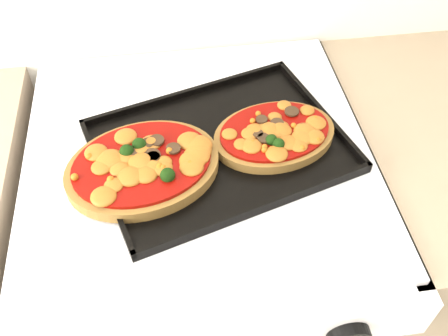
{
  "coord_description": "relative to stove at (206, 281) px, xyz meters",
  "views": [
    {
      "loc": [
        -0.01,
        1.11,
        1.53
      ],
      "look_at": [
        0.06,
        1.65,
        0.92
      ],
      "focal_mm": 40.0,
      "sensor_mm": 36.0,
      "label": 1
    }
  ],
  "objects": [
    {
      "name": "pizza_right",
      "position": [
        0.13,
        -0.0,
        0.48
      ],
      "size": [
        0.24,
        0.19,
        0.03
      ],
      "primitive_type": null,
      "rotation": [
        0.0,
        0.0,
        0.18
      ],
      "color": "olive",
      "rests_on": "baking_tray"
    },
    {
      "name": "baking_tray",
      "position": [
        0.04,
        -0.0,
        0.47
      ],
      "size": [
        0.48,
        0.41,
        0.02
      ],
      "primitive_type": "cube",
      "rotation": [
        0.0,
        0.0,
        0.29
      ],
      "color": "black",
      "rests_on": "stove"
    },
    {
      "name": "pizza_left",
      "position": [
        -0.09,
        -0.04,
        0.48
      ],
      "size": [
        0.29,
        0.25,
        0.04
      ],
      "primitive_type": null,
      "rotation": [
        0.0,
        0.0,
        0.23
      ],
      "color": "olive",
      "rests_on": "baking_tray"
    },
    {
      "name": "stove",
      "position": [
        0.0,
        0.0,
        0.0
      ],
      "size": [
        0.6,
        0.6,
        0.91
      ],
      "primitive_type": "cube",
      "color": "white",
      "rests_on": "floor"
    }
  ]
}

